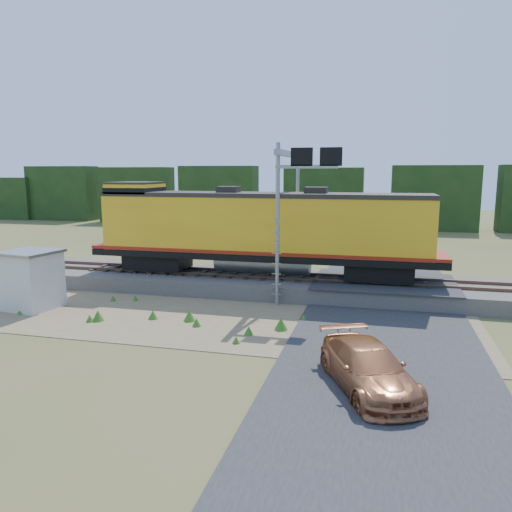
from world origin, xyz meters
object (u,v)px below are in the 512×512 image
(locomotive, at_px, (257,229))
(car, at_px, (368,368))
(shed, at_px, (31,280))
(signal_gantry, at_px, (294,185))

(locomotive, relative_size, car, 4.02)
(locomotive, xyz_separation_m, shed, (-9.29, -6.05, -1.94))
(locomotive, bearing_deg, signal_gantry, -18.40)
(shed, xyz_separation_m, signal_gantry, (11.35, 5.37, 4.30))
(locomotive, relative_size, signal_gantry, 2.44)
(shed, bearing_deg, signal_gantry, 33.34)
(signal_gantry, bearing_deg, car, -68.96)
(locomotive, distance_m, car, 13.07)
(shed, bearing_deg, car, -10.60)
(shed, height_order, signal_gantry, signal_gantry)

